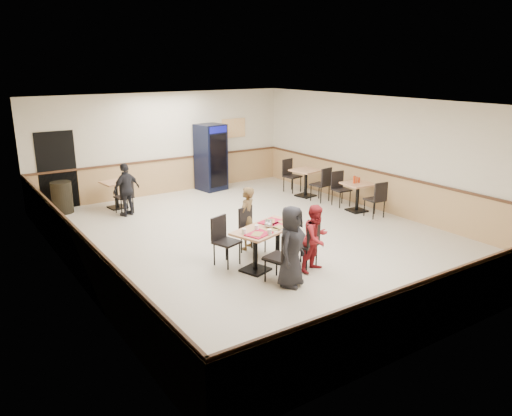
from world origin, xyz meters
TOP-DOWN VIEW (x-y plane):
  - ground at (0.00, 0.00)m, footprint 10.00×10.00m
  - room_shell at (1.78, 2.55)m, footprint 10.00×10.00m
  - main_table at (-0.71, -1.35)m, footprint 1.61×1.14m
  - main_chairs at (-0.76, -1.37)m, footprint 1.75×2.02m
  - diner_woman_left at (-0.88, -2.33)m, footprint 0.85×0.76m
  - diner_woman_right at (-0.09, -2.07)m, footprint 0.73×0.63m
  - diner_man_opposite at (-0.54, -0.37)m, footprint 0.59×0.54m
  - lone_diner at (-1.81, 3.37)m, footprint 0.87×0.58m
  - tabletop_clutter at (-0.67, -1.39)m, footprint 1.30×0.93m
  - side_table_near at (3.40, 0.34)m, footprint 0.78×0.78m
  - side_table_near_chair_south at (3.40, -0.28)m, footprint 0.49×0.49m
  - side_table_near_chair_north at (3.40, 0.95)m, footprint 0.49×0.49m
  - side_table_far at (3.25, 2.30)m, footprint 0.87×0.87m
  - side_table_far_chair_south at (3.25, 1.66)m, footprint 0.55×0.55m
  - side_table_far_chair_north at (3.25, 2.95)m, footprint 0.55×0.55m
  - condiment_caddy at (3.37, 0.39)m, footprint 0.23×0.06m
  - back_table at (-1.81, 4.20)m, footprint 0.77×0.77m
  - back_table_chair_lone at (-1.81, 3.61)m, footprint 0.48×0.48m
  - pepsi_cooler at (1.34, 4.59)m, footprint 0.88×0.88m
  - trash_bin at (-3.15, 4.55)m, footprint 0.53×0.53m

SIDE VIEW (x-z plane):
  - ground at x=0.00m, z-range 0.00..0.00m
  - trash_bin at x=-3.15m, z-range 0.00..0.83m
  - back_table_chair_lone at x=-1.81m, z-range 0.00..0.93m
  - side_table_near_chair_south at x=3.40m, z-range 0.00..0.97m
  - side_table_near_chair_north at x=3.40m, z-range 0.00..0.97m
  - back_table at x=-1.81m, z-range 0.12..0.85m
  - main_chairs at x=-0.76m, z-range 0.00..0.99m
  - side_table_near at x=3.40m, z-range 0.13..0.89m
  - side_table_far_chair_south at x=3.25m, z-range 0.00..1.02m
  - side_table_far_chair_north at x=3.25m, z-range 0.00..1.02m
  - main_table at x=-0.71m, z-range 0.13..0.91m
  - side_table_far at x=3.25m, z-range 0.13..0.94m
  - room_shell at x=1.78m, z-range -4.42..5.58m
  - diner_woman_right at x=-0.09m, z-range 0.00..1.30m
  - diner_man_opposite at x=-0.54m, z-range 0.00..1.35m
  - lone_diner at x=-1.81m, z-range 0.00..1.38m
  - diner_woman_left at x=-0.88m, z-range 0.00..1.47m
  - tabletop_clutter at x=-0.67m, z-range 0.74..0.86m
  - condiment_caddy at x=3.37m, z-range 0.76..0.96m
  - pepsi_cooler at x=1.34m, z-range 0.00..2.03m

